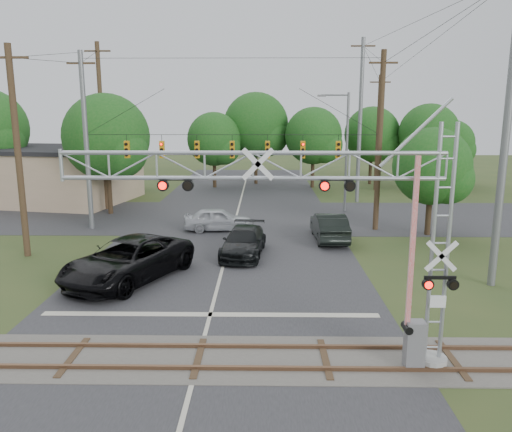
{
  "coord_description": "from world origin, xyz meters",
  "views": [
    {
      "loc": [
        2.05,
        -12.5,
        7.65
      ],
      "look_at": [
        1.74,
        7.5,
        3.5
      ],
      "focal_mm": 35.0,
      "sensor_mm": 36.0,
      "label": 1
    }
  ],
  "objects_px": {
    "pickup_black": "(128,260)",
    "commercial_building": "(17,173)",
    "crossing_gantry": "(326,220)",
    "sedan_silver": "(218,219)",
    "traffic_signal_span": "(246,144)",
    "car_dark": "(244,242)",
    "streetlight": "(344,146)"
  },
  "relations": [
    {
      "from": "crossing_gantry",
      "to": "streetlight",
      "type": "xyz_separation_m",
      "value": [
        4.4,
        24.63,
        0.51
      ]
    },
    {
      "from": "crossing_gantry",
      "to": "car_dark",
      "type": "bearing_deg",
      "value": 103.45
    },
    {
      "from": "crossing_gantry",
      "to": "traffic_signal_span",
      "type": "relative_size",
      "value": 0.6
    },
    {
      "from": "crossing_gantry",
      "to": "sedan_silver",
      "type": "distance_m",
      "value": 18.96
    },
    {
      "from": "crossing_gantry",
      "to": "sedan_silver",
      "type": "relative_size",
      "value": 2.58
    },
    {
      "from": "sedan_silver",
      "to": "streetlight",
      "type": "xyz_separation_m",
      "value": [
        9.21,
        6.7,
        4.36
      ]
    },
    {
      "from": "traffic_signal_span",
      "to": "streetlight",
      "type": "distance_m",
      "value": 9.7
    },
    {
      "from": "crossing_gantry",
      "to": "streetlight",
      "type": "bearing_deg",
      "value": 79.88
    },
    {
      "from": "pickup_black",
      "to": "commercial_building",
      "type": "height_order",
      "value": "commercial_building"
    },
    {
      "from": "car_dark",
      "to": "streetlight",
      "type": "relative_size",
      "value": 0.57
    },
    {
      "from": "pickup_black",
      "to": "sedan_silver",
      "type": "xyz_separation_m",
      "value": [
        3.26,
        10.03,
        -0.21
      ]
    },
    {
      "from": "crossing_gantry",
      "to": "commercial_building",
      "type": "relative_size",
      "value": 0.53
    },
    {
      "from": "traffic_signal_span",
      "to": "car_dark",
      "type": "distance_m",
      "value": 7.92
    },
    {
      "from": "commercial_building",
      "to": "streetlight",
      "type": "distance_m",
      "value": 28.72
    },
    {
      "from": "crossing_gantry",
      "to": "commercial_building",
      "type": "height_order",
      "value": "crossing_gantry"
    },
    {
      "from": "crossing_gantry",
      "to": "traffic_signal_span",
      "type": "xyz_separation_m",
      "value": [
        -2.99,
        18.36,
        1.05
      ]
    },
    {
      "from": "traffic_signal_span",
      "to": "commercial_building",
      "type": "xyz_separation_m",
      "value": [
        -20.77,
        11.26,
        -3.3
      ]
    },
    {
      "from": "sedan_silver",
      "to": "traffic_signal_span",
      "type": "bearing_deg",
      "value": -81.41
    },
    {
      "from": "car_dark",
      "to": "commercial_building",
      "type": "height_order",
      "value": "commercial_building"
    },
    {
      "from": "traffic_signal_span",
      "to": "crossing_gantry",
      "type": "bearing_deg",
      "value": -80.76
    },
    {
      "from": "sedan_silver",
      "to": "commercial_building",
      "type": "relative_size",
      "value": 0.21
    },
    {
      "from": "car_dark",
      "to": "traffic_signal_span",
      "type": "bearing_deg",
      "value": 96.71
    },
    {
      "from": "car_dark",
      "to": "commercial_building",
      "type": "distance_m",
      "value": 27.25
    },
    {
      "from": "car_dark",
      "to": "sedan_silver",
      "type": "height_order",
      "value": "sedan_silver"
    },
    {
      "from": "pickup_black",
      "to": "commercial_building",
      "type": "distance_m",
      "value": 26.82
    },
    {
      "from": "pickup_black",
      "to": "streetlight",
      "type": "distance_m",
      "value": 21.28
    },
    {
      "from": "crossing_gantry",
      "to": "car_dark",
      "type": "relative_size",
      "value": 2.23
    },
    {
      "from": "commercial_building",
      "to": "streetlight",
      "type": "bearing_deg",
      "value": 0.57
    },
    {
      "from": "crossing_gantry",
      "to": "sedan_silver",
      "type": "bearing_deg",
      "value": 105.03
    },
    {
      "from": "car_dark",
      "to": "commercial_building",
      "type": "xyz_separation_m",
      "value": [
        -20.85,
        17.48,
        1.61
      ]
    },
    {
      "from": "pickup_black",
      "to": "commercial_building",
      "type": "bearing_deg",
      "value": 150.68
    },
    {
      "from": "car_dark",
      "to": "sedan_silver",
      "type": "bearing_deg",
      "value": 114.23
    }
  ]
}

